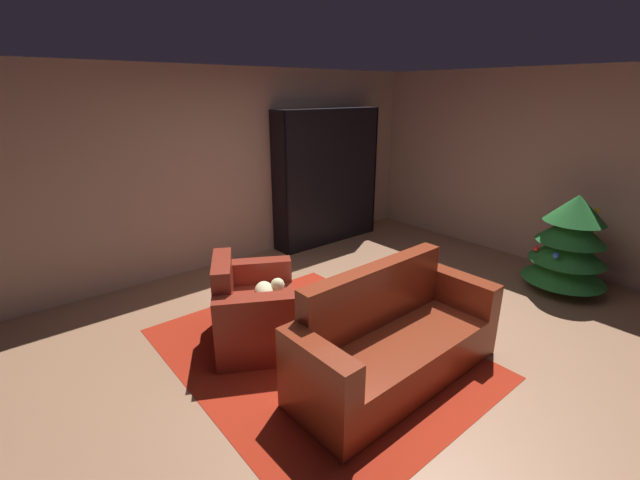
{
  "coord_description": "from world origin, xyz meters",
  "views": [
    {
      "loc": [
        2.44,
        -2.54,
        2.27
      ],
      "look_at": [
        -0.43,
        -0.15,
        0.95
      ],
      "focal_mm": 23.74,
      "sensor_mm": 36.0,
      "label": 1
    }
  ],
  "objects_px": {
    "decorated_tree": "(569,244)",
    "armchair_red": "(254,311)",
    "book_stack_on_table": "(318,303)",
    "bottle_on_table": "(334,290)",
    "couch_red": "(393,343)",
    "coffee_table": "(315,308)",
    "bookshelf_unit": "(332,178)"
  },
  "relations": [
    {
      "from": "bookshelf_unit",
      "to": "coffee_table",
      "type": "bearing_deg",
      "value": -44.13
    },
    {
      "from": "bottle_on_table",
      "to": "decorated_tree",
      "type": "distance_m",
      "value": 2.95
    },
    {
      "from": "couch_red",
      "to": "armchair_red",
      "type": "bearing_deg",
      "value": -152.99
    },
    {
      "from": "bookshelf_unit",
      "to": "coffee_table",
      "type": "relative_size",
      "value": 2.73
    },
    {
      "from": "coffee_table",
      "to": "decorated_tree",
      "type": "xyz_separation_m",
      "value": [
        1.02,
        2.98,
        0.22
      ]
    },
    {
      "from": "couch_red",
      "to": "book_stack_on_table",
      "type": "bearing_deg",
      "value": -164.79
    },
    {
      "from": "couch_red",
      "to": "book_stack_on_table",
      "type": "distance_m",
      "value": 0.77
    },
    {
      "from": "bookshelf_unit",
      "to": "coffee_table",
      "type": "xyz_separation_m",
      "value": [
        2.15,
        -2.09,
        -0.63
      ]
    },
    {
      "from": "armchair_red",
      "to": "book_stack_on_table",
      "type": "height_order",
      "value": "armchair_red"
    },
    {
      "from": "couch_red",
      "to": "decorated_tree",
      "type": "height_order",
      "value": "decorated_tree"
    },
    {
      "from": "bottle_on_table",
      "to": "decorated_tree",
      "type": "relative_size",
      "value": 0.21
    },
    {
      "from": "book_stack_on_table",
      "to": "bottle_on_table",
      "type": "height_order",
      "value": "bottle_on_table"
    },
    {
      "from": "book_stack_on_table",
      "to": "bookshelf_unit",
      "type": "bearing_deg",
      "value": 136.4
    },
    {
      "from": "book_stack_on_table",
      "to": "decorated_tree",
      "type": "height_order",
      "value": "decorated_tree"
    },
    {
      "from": "coffee_table",
      "to": "decorated_tree",
      "type": "relative_size",
      "value": 0.63
    },
    {
      "from": "bottle_on_table",
      "to": "decorated_tree",
      "type": "height_order",
      "value": "decorated_tree"
    },
    {
      "from": "coffee_table",
      "to": "decorated_tree",
      "type": "bearing_deg",
      "value": 71.14
    },
    {
      "from": "armchair_red",
      "to": "bottle_on_table",
      "type": "bearing_deg",
      "value": 54.86
    },
    {
      "from": "coffee_table",
      "to": "book_stack_on_table",
      "type": "relative_size",
      "value": 3.36
    },
    {
      "from": "couch_red",
      "to": "coffee_table",
      "type": "bearing_deg",
      "value": -166.66
    },
    {
      "from": "armchair_red",
      "to": "coffee_table",
      "type": "height_order",
      "value": "armchair_red"
    },
    {
      "from": "coffee_table",
      "to": "decorated_tree",
      "type": "distance_m",
      "value": 3.16
    },
    {
      "from": "coffee_table",
      "to": "bottle_on_table",
      "type": "bearing_deg",
      "value": 79.27
    },
    {
      "from": "armchair_red",
      "to": "decorated_tree",
      "type": "distance_m",
      "value": 3.69
    },
    {
      "from": "couch_red",
      "to": "coffee_table",
      "type": "xyz_separation_m",
      "value": [
        -0.79,
        -0.19,
        0.06
      ]
    },
    {
      "from": "decorated_tree",
      "to": "armchair_red",
      "type": "bearing_deg",
      "value": -112.61
    },
    {
      "from": "couch_red",
      "to": "coffee_table",
      "type": "height_order",
      "value": "couch_red"
    },
    {
      "from": "couch_red",
      "to": "decorated_tree",
      "type": "bearing_deg",
      "value": 85.34
    },
    {
      "from": "armchair_red",
      "to": "book_stack_on_table",
      "type": "xyz_separation_m",
      "value": [
        0.45,
        0.4,
        0.13
      ]
    },
    {
      "from": "couch_red",
      "to": "decorated_tree",
      "type": "distance_m",
      "value": 2.81
    },
    {
      "from": "book_stack_on_table",
      "to": "bottle_on_table",
      "type": "relative_size",
      "value": 0.92
    },
    {
      "from": "bookshelf_unit",
      "to": "bottle_on_table",
      "type": "distance_m",
      "value": 2.93
    }
  ]
}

